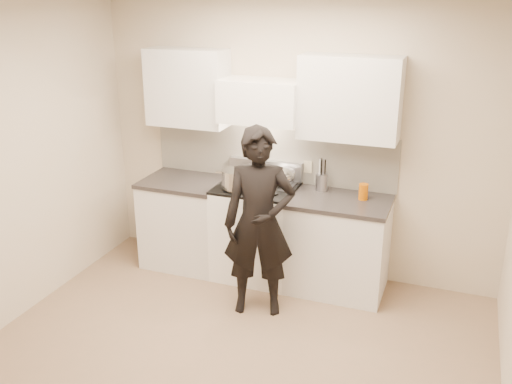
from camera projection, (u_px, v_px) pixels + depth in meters
ground_plane at (229, 360)px, 4.48m from camera, size 4.00×4.00×0.00m
room_shell at (238, 152)px, 4.28m from camera, size 4.04×3.54×2.70m
stove at (256, 231)px, 5.67m from camera, size 0.76×0.65×0.96m
counter_right at (338, 245)px, 5.40m from camera, size 0.92×0.67×0.92m
counter_left at (186, 221)px, 5.93m from camera, size 0.82×0.67×0.92m
wok at (279, 176)px, 5.50m from camera, size 0.31×0.38×0.25m
stock_pot at (236, 179)px, 5.39m from camera, size 0.37×0.34×0.18m
utensil_crock at (322, 181)px, 5.44m from camera, size 0.12×0.12×0.31m
spice_jar at (321, 186)px, 5.44m from camera, size 0.04×0.04×0.09m
oil_glass at (363, 192)px, 5.21m from camera, size 0.09×0.09×0.15m
person at (259, 223)px, 4.91m from camera, size 0.71×0.57×1.69m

